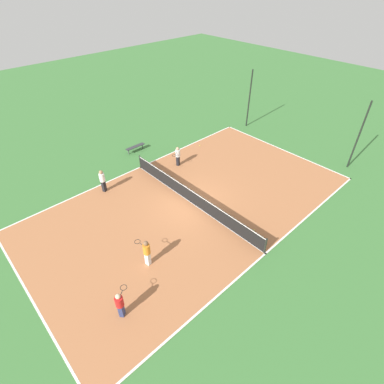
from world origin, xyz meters
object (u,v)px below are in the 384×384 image
object	(u,v)px
tennis_net	(192,196)
tennis_ball_left_sideline	(200,145)
player_near_white	(102,180)
fence_post_back_right	(359,136)
fence_post_back_left	(249,99)
bench	(135,147)
player_coach_red	(120,304)
player_center_orange	(147,251)
tennis_ball_far_baseline	(254,230)
player_far_white	(178,155)

from	to	relation	value
tennis_net	tennis_ball_left_sideline	distance (m)	7.51
tennis_ball_left_sideline	player_near_white	bearing A→B (deg)	-89.48
fence_post_back_right	fence_post_back_left	bearing A→B (deg)	180.00
bench	fence_post_back_left	world-z (taller)	fence_post_back_left
player_coach_red	tennis_ball_left_sideline	xyz separation A→B (m)	(-8.54, 13.00, -0.81)
bench	fence_post_back_left	distance (m)	11.03
player_center_orange	fence_post_back_right	bearing A→B (deg)	-109.81
tennis_ball_left_sideline	fence_post_back_left	xyz separation A→B (m)	(0.16, 5.95, 2.50)
tennis_net	tennis_ball_left_sideline	world-z (taller)	tennis_net
tennis_net	fence_post_back_right	size ratio (longest dim) A/B	2.23
tennis_ball_left_sideline	tennis_ball_far_baseline	distance (m)	10.36
player_coach_red	player_far_white	bearing A→B (deg)	-0.54
player_near_white	player_far_white	world-z (taller)	player_near_white
bench	player_coach_red	xyz separation A→B (m)	(11.49, -8.59, 0.48)
fence_post_back_left	player_far_white	bearing A→B (deg)	-84.74
tennis_net	player_near_white	world-z (taller)	player_near_white
player_coach_red	bench	bearing A→B (deg)	14.93
bench	tennis_ball_left_sideline	world-z (taller)	bench
player_far_white	tennis_net	bearing A→B (deg)	35.53
tennis_ball_far_baseline	player_coach_red	bearing A→B (deg)	-94.95
bench	tennis_ball_far_baseline	size ratio (longest dim) A/B	24.32
tennis_ball_far_baseline	fence_post_back_right	bearing A→B (deg)	86.71
player_near_white	tennis_ball_far_baseline	size ratio (longest dim) A/B	23.97
player_center_orange	player_near_white	xyz separation A→B (m)	(-6.97, 1.52, -0.01)
player_center_orange	fence_post_back_right	world-z (taller)	fence_post_back_right
player_near_white	player_center_orange	bearing A→B (deg)	-123.74
tennis_net	player_center_orange	world-z (taller)	player_center_orange
fence_post_back_right	player_far_white	bearing A→B (deg)	-133.88
tennis_net	tennis_ball_left_sideline	xyz separation A→B (m)	(-5.02, 5.56, -0.49)
tennis_net	player_near_white	size ratio (longest dim) A/B	6.97
player_coach_red	player_near_white	size ratio (longest dim) A/B	0.91
tennis_ball_far_baseline	bench	bearing A→B (deg)	179.01
tennis_ball_left_sideline	fence_post_back_left	world-z (taller)	fence_post_back_left
player_near_white	fence_post_back_left	xyz separation A→B (m)	(0.08, 14.95, 1.60)
bench	player_far_white	bearing A→B (deg)	-73.91
player_far_white	tennis_ball_left_sideline	bearing A→B (deg)	172.28
player_far_white	tennis_ball_far_baseline	distance (m)	8.41
tennis_ball_left_sideline	fence_post_back_right	xyz separation A→B (m)	(9.88, 5.95, 2.50)
tennis_ball_left_sideline	fence_post_back_right	distance (m)	11.80
bench	player_near_white	world-z (taller)	player_near_white
tennis_net	player_center_orange	bearing A→B (deg)	-67.68
tennis_ball_far_baseline	player_far_white	bearing A→B (deg)	170.70
player_near_white	tennis_ball_left_sideline	world-z (taller)	player_near_white
tennis_net	tennis_ball_left_sideline	bearing A→B (deg)	132.07
player_coach_red	fence_post_back_left	size ratio (longest dim) A/B	0.29
player_near_white	fence_post_back_left	bearing A→B (deg)	-21.78
player_far_white	fence_post_back_right	distance (m)	12.90
tennis_net	fence_post_back_left	distance (m)	12.65
player_far_white	bench	bearing A→B (deg)	-98.72
tennis_net	player_coach_red	xyz separation A→B (m)	(3.53, -7.44, 0.32)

